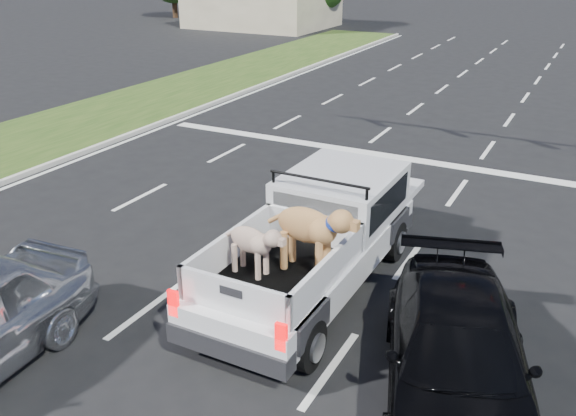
{
  "coord_description": "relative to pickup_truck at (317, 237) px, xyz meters",
  "views": [
    {
      "loc": [
        4.61,
        -6.84,
        5.81
      ],
      "look_at": [
        -0.01,
        2.0,
        1.51
      ],
      "focal_mm": 38.0,
      "sensor_mm": 36.0,
      "label": 1
    }
  ],
  "objects": [
    {
      "name": "pickup_truck",
      "position": [
        0.0,
        0.0,
        0.0
      ],
      "size": [
        2.2,
        5.65,
        2.11
      ],
      "rotation": [
        0.0,
        0.0,
        -0.0
      ],
      "color": "black",
      "rests_on": "ground"
    },
    {
      "name": "grass_median_left",
      "position": [
        -12.01,
        3.89,
        -0.95
      ],
      "size": [
        5.0,
        60.0,
        0.1
      ],
      "primitive_type": "cube",
      "color": "#213C12",
      "rests_on": "ground"
    },
    {
      "name": "ground",
      "position": [
        -0.51,
        -2.11,
        -1.0
      ],
      "size": [
        160.0,
        160.0,
        0.0
      ],
      "primitive_type": "plane",
      "color": "black",
      "rests_on": "ground"
    },
    {
      "name": "curb_left",
      "position": [
        -9.56,
        3.89,
        -0.93
      ],
      "size": [
        0.15,
        60.0,
        0.14
      ],
      "primitive_type": "cube",
      "color": "#AAA79C",
      "rests_on": "ground"
    },
    {
      "name": "road_markings",
      "position": [
        -0.51,
        4.45,
        -1.0
      ],
      "size": [
        17.75,
        60.0,
        0.01
      ],
      "color": "silver",
      "rests_on": "ground"
    },
    {
      "name": "black_coupe",
      "position": [
        2.99,
        -1.87,
        -0.31
      ],
      "size": [
        3.27,
        5.14,
        1.39
      ],
      "primitive_type": "imported",
      "rotation": [
        0.0,
        0.0,
        0.3
      ],
      "color": "black",
      "rests_on": "ground"
    }
  ]
}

